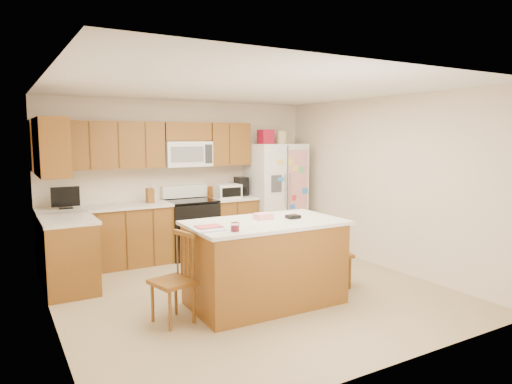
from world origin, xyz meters
TOP-DOWN VIEW (x-y plane):
  - ground at (0.00, 0.00)m, footprint 4.50×4.50m
  - room_shell at (0.00, 0.00)m, footprint 4.60×4.60m
  - cabinetry at (-0.98, 1.79)m, footprint 3.36×1.56m
  - stove at (0.00, 1.94)m, footprint 0.76×0.65m
  - refrigerator at (1.57, 1.87)m, footprint 0.90×0.79m
  - island at (-0.06, -0.46)m, footprint 1.81×1.06m
  - windsor_chair_left at (-1.14, -0.45)m, footprint 0.47×0.48m
  - windsor_chair_back at (-0.14, 0.19)m, footprint 0.42×0.40m
  - windsor_chair_right at (1.02, -0.38)m, footprint 0.48×0.49m

SIDE VIEW (x-z plane):
  - ground at x=0.00m, z-range 0.00..0.00m
  - windsor_chair_back at x=-0.14m, z-range -0.02..0.88m
  - windsor_chair_right at x=1.02m, z-range -0.03..0.90m
  - windsor_chair_left at x=-1.14m, z-range -0.03..0.91m
  - stove at x=0.00m, z-range -0.09..1.04m
  - island at x=-0.06m, z-range -0.04..1.02m
  - cabinetry at x=-0.98m, z-range -0.16..1.99m
  - refrigerator at x=1.57m, z-range -0.10..1.94m
  - room_shell at x=0.00m, z-range 0.18..2.70m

